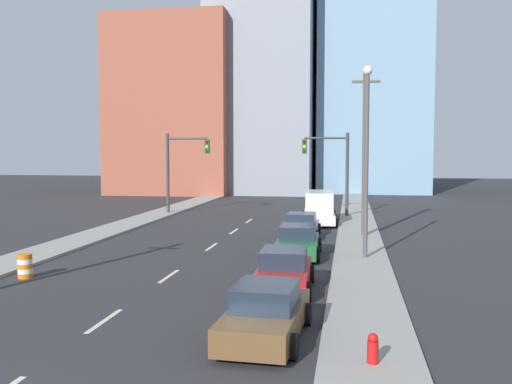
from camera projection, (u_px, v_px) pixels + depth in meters
The scene contains 21 objects.
sidewalk_left at pixel (193, 203), 54.14m from camera, with size 2.47×88.38×0.13m.
sidewalk_right at pixel (356, 205), 51.67m from camera, with size 2.47×88.38×0.13m.
lane_stripe_at_7m at pixel (104, 321), 16.71m from camera, with size 0.16×2.40×0.01m, color beige.
lane_stripe_at_13m at pixel (169, 276), 22.65m from camera, with size 0.16×2.40×0.01m, color beige.
lane_stripe_at_21m at pixel (212, 247), 29.62m from camera, with size 0.16×2.40×0.01m, color beige.
lane_stripe_at_26m at pixel (234, 231), 35.32m from camera, with size 0.16×2.40×0.01m, color beige.
lane_stripe_at_32m at pixel (249, 221), 40.57m from camera, with size 0.16×2.40×0.01m, color beige.
building_brick_left at pixel (182, 109), 69.51m from camera, with size 14.00×16.00×20.24m.
building_office_center at pixel (268, 85), 71.59m from camera, with size 12.00×20.00×26.52m.
building_glass_right at pixel (372, 80), 73.35m from camera, with size 13.00×20.00×28.26m.
traffic_signal_left at pixel (179, 163), 44.61m from camera, with size 3.49×0.35×6.34m.
traffic_signal_right at pixel (335, 164), 42.64m from camera, with size 3.49×0.35×6.34m.
utility_pole_right_mid at pixel (365, 151), 32.55m from camera, with size 1.60×0.32×9.70m.
traffic_barrel at pixel (25, 266), 22.30m from camera, with size 0.56×0.56×0.95m.
street_lamp at pixel (366, 149), 25.62m from camera, with size 0.44×0.44×8.77m.
fire_hydrant at pixel (373, 351), 13.00m from camera, with size 0.26×0.26×0.84m.
sedan_brown at pixel (265, 314), 15.10m from camera, with size 2.27×4.53×1.47m.
sedan_red at pixel (284, 272), 20.34m from camera, with size 2.18×4.49×1.49m.
sedan_green at pixel (298, 242), 26.84m from camera, with size 2.24×4.55×1.49m.
sedan_silver at pixel (302, 226), 33.04m from camera, with size 2.08×4.49×1.38m.
box_truck_white at pixel (319, 208), 39.14m from camera, with size 2.62×6.41×2.21m.
Camera 1 is at (7.06, -8.04, 4.98)m, focal length 40.00 mm.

